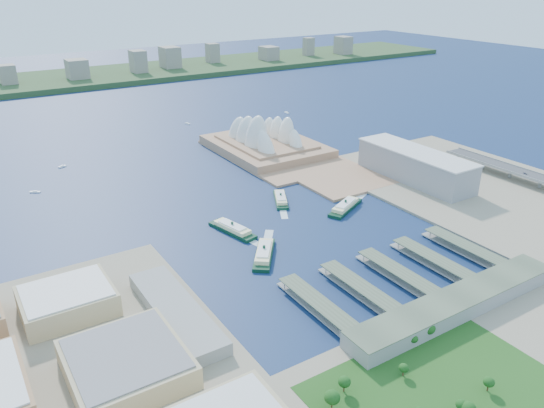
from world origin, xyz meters
TOP-DOWN VIEW (x-y plane):
  - ground at (0.00, 0.00)m, footprint 3000.00×3000.00m
  - south_land at (0.00, -210.00)m, footprint 720.00×180.00m
  - east_land at (240.00, -50.00)m, footprint 240.00×500.00m
  - peninsula at (107.50, 260.00)m, footprint 135.00×220.00m
  - far_shore at (0.00, 980.00)m, footprint 2200.00×260.00m
  - opera_house at (105.00, 280.00)m, footprint 134.00×180.00m
  - toaster_building at (195.00, 80.00)m, footprint 45.00×155.00m
  - west_buildings at (-250.00, -70.00)m, footprint 200.00×280.00m
  - ferry_wharves at (14.00, -75.00)m, footprint 184.00×90.00m
  - terminal_building at (15.00, -135.00)m, footprint 200.00×28.00m
  - park at (-60.00, -190.00)m, footprint 150.00×110.00m
  - far_skyline at (0.00, 960.00)m, footprint 1900.00×140.00m
  - ferry_a at (-60.27, 76.79)m, footprint 26.96×59.28m
  - ferry_b at (22.60, 115.70)m, footprint 35.46×51.34m
  - ferry_c at (-59.82, 17.57)m, footprint 47.48×55.60m
  - ferry_d at (69.60, 59.29)m, footprint 58.52×38.71m
  - boat_a at (-206.14, 291.00)m, footprint 11.69×9.05m
  - boat_b at (-159.12, 365.88)m, footprint 10.83×6.68m
  - boat_c at (256.27, 451.49)m, footprint 5.70×13.31m
  - boat_e at (70.83, 478.35)m, footprint 6.33×11.23m
  - car_c at (296.00, -1.74)m, footprint 2.03×4.99m

SIDE VIEW (x-z plane):
  - ground at x=0.00m, z-range 0.00..0.00m
  - boat_a at x=-206.14m, z-range 0.00..2.31m
  - boat_e at x=70.83m, z-range 0.00..2.63m
  - boat_b at x=-159.12m, z-range 0.00..2.76m
  - boat_c at x=256.27m, z-range 0.00..2.90m
  - south_land at x=0.00m, z-range 0.00..3.00m
  - east_land at x=240.00m, z-range 0.00..3.00m
  - peninsula at x=107.50m, z-range 0.00..3.00m
  - ferry_wharves at x=14.00m, z-range 0.00..9.30m
  - ferry_b at x=22.60m, z-range 0.00..9.68m
  - ferry_a at x=-60.27m, z-range 0.00..10.87m
  - ferry_d at x=69.60m, z-range 0.00..10.96m
  - ferry_c at x=-59.82m, z-range 0.00..11.08m
  - far_shore at x=0.00m, z-range 0.00..12.00m
  - terminal_building at x=15.00m, z-range 3.00..15.00m
  - park at x=-60.00m, z-range 3.00..19.00m
  - car_c at x=296.00m, z-range 14.85..16.30m
  - west_buildings at x=-250.00m, z-range 3.00..30.00m
  - toaster_building at x=195.00m, z-range 3.00..38.00m
  - opera_house at x=105.00m, z-range 3.00..61.00m
  - far_skyline at x=0.00m, z-range 12.00..67.00m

